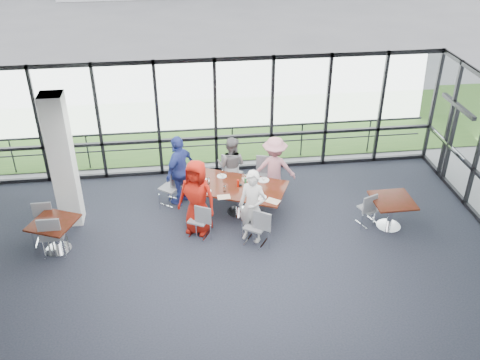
{
  "coord_description": "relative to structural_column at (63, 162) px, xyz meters",
  "views": [
    {
      "loc": [
        -0.97,
        -7.88,
        7.32
      ],
      "look_at": [
        0.34,
        2.54,
        1.1
      ],
      "focal_mm": 40.0,
      "sensor_mm": 36.0,
      "label": 1
    }
  ],
  "objects": [
    {
      "name": "grass_strip",
      "position": [
        3.6,
        5.0,
        -1.59
      ],
      "size": [
        80.0,
        5.0,
        0.01
      ],
      "primitive_type": "cube",
      "color": "#315C24",
      "rests_on": "ground"
    },
    {
      "name": "diner_far_left",
      "position": [
        3.88,
        0.81,
        -0.82
      ],
      "size": [
        0.88,
        0.73,
        1.56
      ],
      "primitive_type": "imported",
      "rotation": [
        0.0,
        0.0,
        2.72
      ],
      "color": "slate",
      "rests_on": "ground"
    },
    {
      "name": "menu_a",
      "position": [
        3.55,
        -0.59,
        -0.85
      ],
      "size": [
        0.3,
        0.22,
        0.0
      ],
      "primitive_type": "cube",
      "rotation": [
        0.0,
        0.0,
        0.03
      ],
      "color": "white",
      "rests_on": "main_table"
    },
    {
      "name": "floor",
      "position": [
        3.6,
        -3.0,
        -1.61
      ],
      "size": [
        12.0,
        10.0,
        0.02
      ],
      "primitive_type": "cube",
      "color": "black",
      "rests_on": "ground"
    },
    {
      "name": "diner_near_right",
      "position": [
        4.12,
        -1.25,
        -0.73
      ],
      "size": [
        0.78,
        0.72,
        1.74
      ],
      "primitive_type": "imported",
      "rotation": [
        0.0,
        0.0,
        -0.54
      ],
      "color": "silver",
      "rests_on": "ground"
    },
    {
      "name": "condiment_caddy",
      "position": [
        3.97,
        -0.14,
        -0.83
      ],
      "size": [
        0.1,
        0.07,
        0.04
      ],
      "primitive_type": "cube",
      "color": "black",
      "rests_on": "main_table"
    },
    {
      "name": "diner_near_left",
      "position": [
        2.93,
        -0.76,
        -0.7
      ],
      "size": [
        1.05,
        0.92,
        1.81
      ],
      "primitive_type": "imported",
      "rotation": [
        0.0,
        0.0,
        -0.48
      ],
      "color": "#A9170C",
      "rests_on": "ground"
    },
    {
      "name": "apron",
      "position": [
        3.6,
        7.0,
        -1.62
      ],
      "size": [
        80.0,
        70.0,
        0.02
      ],
      "primitive_type": "cube",
      "color": "slate",
      "rests_on": "ground"
    },
    {
      "name": "plate_end",
      "position": [
        3.11,
        0.21,
        -0.84
      ],
      "size": [
        0.27,
        0.27,
        0.01
      ],
      "primitive_type": "cylinder",
      "color": "white",
      "rests_on": "main_table"
    },
    {
      "name": "structural_column",
      "position": [
        0.0,
        0.0,
        0.0
      ],
      "size": [
        0.5,
        0.5,
        3.2
      ],
      "primitive_type": "cube",
      "color": "white",
      "rests_on": "ground"
    },
    {
      "name": "chair_main_nl",
      "position": [
        2.95,
        -0.95,
        -1.18
      ],
      "size": [
        0.55,
        0.55,
        0.84
      ],
      "primitive_type": null,
      "rotation": [
        0.0,
        0.0,
        -0.49
      ],
      "color": "gray",
      "rests_on": "ground"
    },
    {
      "name": "diner_far_right",
      "position": [
        4.91,
        0.46,
        -0.77
      ],
      "size": [
        1.16,
        0.74,
        1.66
      ],
      "primitive_type": "imported",
      "rotation": [
        0.0,
        0.0,
        2.96
      ],
      "color": "#D38490",
      "rests_on": "ground"
    },
    {
      "name": "curtain_wall_back",
      "position": [
        3.6,
        2.0,
        0.0
      ],
      "size": [
        12.0,
        0.1,
        3.2
      ],
      "primitive_type": "cube",
      "color": "white",
      "rests_on": "ground"
    },
    {
      "name": "green_bottle",
      "position": [
        4.11,
        -0.14,
        -0.75
      ],
      "size": [
        0.05,
        0.05,
        0.2
      ],
      "primitive_type": "cylinder",
      "color": "#23763D",
      "rests_on": "main_table"
    },
    {
      "name": "ketchup_bottle",
      "position": [
        3.93,
        -0.16,
        -0.76
      ],
      "size": [
        0.06,
        0.06,
        0.18
      ],
      "primitive_type": "cylinder",
      "color": "#B91505",
      "rests_on": "main_table"
    },
    {
      "name": "exit_door",
      "position": [
        9.6,
        0.75,
        -0.55
      ],
      "size": [
        0.12,
        1.6,
        2.1
      ],
      "primitive_type": "cube",
      "color": "black",
      "rests_on": "ground"
    },
    {
      "name": "diner_end",
      "position": [
        2.58,
        0.53,
        -0.69
      ],
      "size": [
        1.08,
        1.2,
        1.81
      ],
      "primitive_type": "imported",
      "rotation": [
        0.0,
        0.0,
        -2.18
      ],
      "color": "#2E3E96",
      "rests_on": "ground"
    },
    {
      "name": "side_table_right",
      "position": [
        7.36,
        -1.17,
        -0.96
      ],
      "size": [
        0.92,
        0.92,
        0.75
      ],
      "rotation": [
        0.0,
        0.0,
        0.01
      ],
      "color": "#3C1C0B",
      "rests_on": "ground"
    },
    {
      "name": "ceiling",
      "position": [
        3.6,
        -3.0,
        1.6
      ],
      "size": [
        12.0,
        10.0,
        0.04
      ],
      "primitive_type": "cube",
      "color": "white",
      "rests_on": "ground"
    },
    {
      "name": "menu_c",
      "position": [
        4.22,
        0.15,
        -0.85
      ],
      "size": [
        0.32,
        0.25,
        0.0
      ],
      "primitive_type": "cube",
      "rotation": [
        0.0,
        0.0,
        0.17
      ],
      "color": "white",
      "rests_on": "main_table"
    },
    {
      "name": "plate_fr",
      "position": [
        4.57,
        0.04,
        -0.84
      ],
      "size": [
        0.28,
        0.28,
        0.01
      ],
      "primitive_type": "cylinder",
      "color": "white",
      "rests_on": "main_table"
    },
    {
      "name": "plate_nl",
      "position": [
        3.16,
        -0.3,
        -0.84
      ],
      "size": [
        0.25,
        0.25,
        0.01
      ],
      "primitive_type": "cylinder",
      "color": "white",
      "rests_on": "main_table"
    },
    {
      "name": "main_table",
      "position": [
        3.94,
        -0.16,
        -0.95
      ],
      "size": [
        2.5,
        2.01,
        0.75
      ],
      "rotation": [
        0.0,
        0.0,
        -0.42
      ],
      "color": "#3C1C0B",
      "rests_on": "ground"
    },
    {
      "name": "guard_rail",
      "position": [
        3.6,
        2.6,
        -1.1
      ],
      "size": [
        12.0,
        0.06,
        0.06
      ],
      "primitive_type": "cylinder",
      "rotation": [
        0.0,
        1.57,
        0.0
      ],
      "color": "#2D2D33",
      "rests_on": "ground"
    },
    {
      "name": "chair_main_end",
      "position": [
        2.31,
        0.49,
        -1.16
      ],
      "size": [
        0.6,
        0.6,
        0.88
      ],
      "primitive_type": null,
      "rotation": [
        0.0,
        0.0,
        -2.23
      ],
      "color": "gray",
      "rests_on": "ground"
    },
    {
      "name": "plate_fl",
      "position": [
        3.59,
        0.35,
        -0.84
      ],
      "size": [
        0.24,
        0.24,
        0.01
      ],
      "primitive_type": "cylinder",
      "color": "white",
      "rests_on": "main_table"
    },
    {
      "name": "side_table_left",
      "position": [
        -0.17,
        -1.11,
        -0.96
      ],
      "size": [
        1.16,
        1.16,
        0.75
      ],
      "rotation": [
        0.0,
        0.0,
        -0.41
      ],
      "color": "#3C1C0B",
      "rests_on": "ground"
    },
    {
      "name": "menu_b",
      "position": [
        4.64,
        -0.9,
        -0.85
      ],
      "size": [
        0.38,
        0.36,
        0.0
      ],
      "primitive_type": "cube",
      "rotation": [
        0.0,
        0.0,
        -0.63
      ],
      "color": "white",
      "rests_on": "main_table"
    },
    {
      "name": "chair_main_nr",
      "position": [
        4.17,
        -1.4,
        -1.15
      ],
      "size": [
        0.61,
        0.61,
        0.9
      ],
      "primitive_type": null,
      "rotation": [
        0.0,
        0.0,
        -0.57
      ],
      "color": "gray",
      "rests_on": "ground"
    },
    {
      "name": "chair_spare_la",
      "position": [
        -0.19,
        -1.21,
        -1.1
      ],
      "size": [
        0.49,
        0.49,
        1.0
      ],
      "primitive_type": null,
      "rotation": [
        0.0,
        0.0,
        -0.01
      ],
      "color": "gray",
      "rests_on": "ground"
    },
    {
      "name": "tumbler_a",
      "position": [
        3.6,
        -0.35,
        -0.78
      ],
      "size": [
        0.07,
        0.07,
        0.14
      ],
      "primitive_type": "cylinder",
      "color": "white",
      "rests_on": "main_table"
    },
    {
      "name": "plate_nr",
      "position": [
        4.38,
        -0.71,
        -0.84
      ],
      "size": [
        0.29,
        0.29,
        0.01
      ],
      "primitive_type": "cylinder",
      "color": "white",
      "rests_on": "main_table"
    },
    {
      "name": "chair_main_fl",
      "position": [
        3.94,
        0.97,
        -1.17
      ],
      "size": [
        0.57,
        0.57,
        0.86
      ],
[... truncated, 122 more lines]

